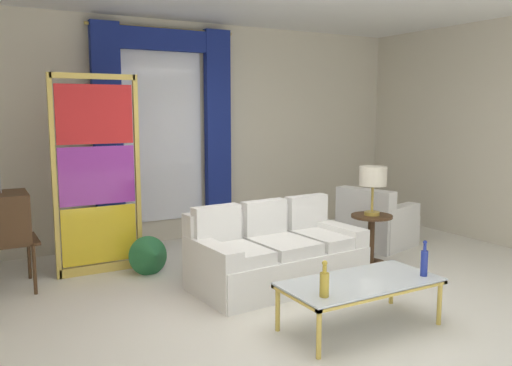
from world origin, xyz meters
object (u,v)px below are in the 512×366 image
stained_glass_divider (98,179)px  peacock_figurine (151,257)px  couch_white_long (273,255)px  table_lamp_brass (373,178)px  bottle_blue_decanter (324,282)px  round_side_table (371,235)px  bottle_crystal_tall (424,262)px  vintage_tv (3,220)px  coffee_table (360,285)px  armchair_white (375,225)px

stained_glass_divider → peacock_figurine: size_ratio=3.67×
couch_white_long → table_lamp_brass: bearing=0.2°
bottle_blue_decanter → round_side_table: 2.37m
couch_white_long → bottle_crystal_tall: size_ratio=5.80×
table_lamp_brass → vintage_tv: bearing=163.2°
couch_white_long → bottle_blue_decanter: size_ratio=6.37×
coffee_table → armchair_white: 2.77m
bottle_crystal_tall → round_side_table: bearing=63.1°
peacock_figurine → round_side_table: (2.40, -0.85, 0.14)m
vintage_tv → armchair_white: size_ratio=1.34×
coffee_table → peacock_figurine: size_ratio=2.24×
bottle_crystal_tall → round_side_table: (0.77, 1.52, -0.18)m
bottle_blue_decanter → round_side_table: size_ratio=0.48×
couch_white_long → bottle_blue_decanter: 1.59m
armchair_white → stained_glass_divider: bearing=169.5°
couch_white_long → table_lamp_brass: table_lamp_brass is taller
bottle_crystal_tall → armchair_white: size_ratio=0.31×
coffee_table → bottle_crystal_tall: bearing=-17.2°
stained_glass_divider → peacock_figurine: 1.03m
stained_glass_divider → table_lamp_brass: stained_glass_divider is taller
bottle_crystal_tall → vintage_tv: 4.06m
armchair_white → round_side_table: bearing=-135.4°
round_side_table → coffee_table: bearing=-134.5°
round_side_table → table_lamp_brass: bearing=-90.0°
vintage_tv → table_lamp_brass: (3.82, -1.15, 0.30)m
stained_glass_divider → table_lamp_brass: bearing=-23.8°
bottle_blue_decanter → bottle_crystal_tall: 1.05m
coffee_table → bottle_crystal_tall: size_ratio=4.31×
couch_white_long → round_side_table: bearing=0.2°
table_lamp_brass → bottle_blue_decanter: bearing=-140.4°
bottle_blue_decanter → round_side_table: bearing=39.6°
table_lamp_brass → round_side_table: bearing=90.0°
bottle_crystal_tall → stained_glass_divider: (-2.07, 2.78, 0.52)m
coffee_table → bottle_blue_decanter: size_ratio=4.72×
coffee_table → bottle_crystal_tall: bottle_crystal_tall is taller
bottle_blue_decanter → peacock_figurine: (-0.58, 2.36, -0.30)m
armchair_white → table_lamp_brass: (-0.62, -0.61, 0.74)m
vintage_tv → peacock_figurine: vintage_tv is taller
bottle_blue_decanter → table_lamp_brass: bearing=39.6°
table_lamp_brass → armchair_white: bearing=44.6°
bottle_crystal_tall → round_side_table: size_ratio=0.52×
coffee_table → armchair_white: bearing=45.2°
armchair_white → peacock_figurine: bearing=175.4°
stained_glass_divider → armchair_white: bearing=-10.5°
bottle_crystal_tall → vintage_tv: bearing=138.7°
vintage_tv → table_lamp_brass: vintage_tv is taller
coffee_table → table_lamp_brass: bearing=45.5°
couch_white_long → armchair_white: couch_white_long is taller
armchair_white → round_side_table: 0.88m
round_side_table → bottle_crystal_tall: bearing=-116.9°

